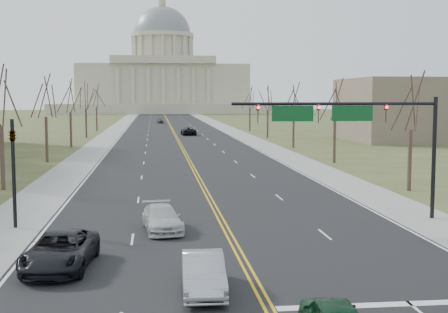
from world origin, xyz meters
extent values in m
plane|color=#404824|center=(0.00, 0.00, 0.00)|extent=(600.00, 600.00, 0.00)
cube|color=black|center=(0.00, 110.00, 0.01)|extent=(20.00, 380.00, 0.01)
cube|color=black|center=(0.00, 6.00, 0.01)|extent=(120.00, 14.00, 0.01)
cube|color=gray|center=(-12.00, 110.00, 0.01)|extent=(4.00, 380.00, 0.03)
cube|color=gray|center=(12.00, 110.00, 0.01)|extent=(4.00, 380.00, 0.03)
cube|color=gold|center=(0.00, 110.00, 0.01)|extent=(0.42, 380.00, 0.01)
cube|color=silver|center=(-9.80, 110.00, 0.01)|extent=(0.15, 380.00, 0.01)
cube|color=silver|center=(9.80, 110.00, 0.01)|extent=(0.15, 380.00, 0.01)
cube|color=silver|center=(5.00, -1.00, 0.01)|extent=(9.50, 0.50, 0.01)
cube|color=beige|center=(0.00, 250.00, 2.00)|extent=(90.00, 60.00, 4.00)
cube|color=beige|center=(0.00, 250.00, 12.00)|extent=(70.00, 40.00, 16.00)
cube|color=beige|center=(0.00, 229.50, 21.50)|extent=(42.00, 3.00, 3.00)
cylinder|color=beige|center=(0.00, 250.00, 26.00)|extent=(24.00, 24.00, 12.00)
cylinder|color=beige|center=(0.00, 250.00, 32.80)|extent=(27.00, 27.00, 1.60)
ellipsoid|color=slate|center=(0.00, 250.00, 33.60)|extent=(24.00, 24.00, 22.80)
cylinder|color=beige|center=(0.00, 250.00, 46.50)|extent=(3.20, 3.20, 3.00)
cylinder|color=black|center=(12.50, 13.50, 3.60)|extent=(0.24, 0.24, 7.20)
cylinder|color=black|center=(6.50, 13.50, 6.80)|extent=(12.00, 0.18, 0.18)
imported|color=black|center=(9.50, 13.50, 6.25)|extent=(0.35, 0.40, 1.10)
sphere|color=#FF0C0C|center=(9.50, 13.35, 6.60)|extent=(0.18, 0.18, 0.18)
imported|color=black|center=(5.50, 13.50, 6.25)|extent=(0.35, 0.40, 1.10)
sphere|color=#FF0C0C|center=(5.50, 13.35, 6.60)|extent=(0.18, 0.18, 0.18)
imported|color=black|center=(2.00, 13.50, 6.25)|extent=(0.35, 0.40, 1.10)
sphere|color=#FF0C0C|center=(2.00, 13.35, 6.60)|extent=(0.18, 0.18, 0.18)
cube|color=#0C4C1E|center=(7.50, 13.50, 6.25)|extent=(2.40, 0.12, 0.90)
cube|color=#0C4C1E|center=(4.00, 13.50, 6.25)|extent=(2.40, 0.12, 0.90)
cylinder|color=black|center=(-11.50, 13.50, 3.00)|extent=(0.20, 0.20, 6.00)
imported|color=black|center=(-11.50, 13.50, 5.20)|extent=(0.32, 0.36, 0.99)
cylinder|color=#3A2C22|center=(15.50, 24.00, 2.34)|extent=(0.32, 0.32, 4.68)
cylinder|color=#3A2C22|center=(-15.50, 28.00, 2.48)|extent=(0.32, 0.32, 4.95)
cylinder|color=#3A2C22|center=(15.50, 44.00, 2.34)|extent=(0.32, 0.32, 4.68)
cylinder|color=#3A2C22|center=(-15.50, 48.00, 2.48)|extent=(0.32, 0.32, 4.95)
cylinder|color=#3A2C22|center=(15.50, 64.00, 2.34)|extent=(0.32, 0.32, 4.68)
cylinder|color=#3A2C22|center=(-15.50, 68.00, 2.48)|extent=(0.32, 0.32, 4.95)
cylinder|color=#3A2C22|center=(15.50, 84.00, 2.34)|extent=(0.32, 0.32, 4.68)
cylinder|color=#3A2C22|center=(-15.50, 88.00, 2.48)|extent=(0.32, 0.32, 4.95)
cylinder|color=#3A2C22|center=(15.50, 104.00, 2.34)|extent=(0.32, 0.32, 4.68)
cylinder|color=#3A2C22|center=(-15.50, 108.00, 2.48)|extent=(0.32, 0.32, 4.95)
cube|color=#6C5B4C|center=(40.00, 76.00, 5.00)|extent=(25.00, 20.00, 10.00)
imported|color=#A6A8AF|center=(-2.10, 1.07, 0.73)|extent=(1.63, 4.42, 1.44)
imported|color=black|center=(-7.82, 4.92, 0.78)|extent=(2.99, 5.70, 1.53)
imported|color=silver|center=(-3.48, 11.84, 0.69)|extent=(2.44, 4.84, 1.35)
imported|color=black|center=(2.40, 92.96, 0.76)|extent=(2.78, 5.52, 1.50)
imported|color=#4C4F54|center=(-2.30, 142.66, 0.68)|extent=(1.96, 4.05, 1.33)
camera|label=1|loc=(-3.83, -21.34, 7.28)|focal=50.00mm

